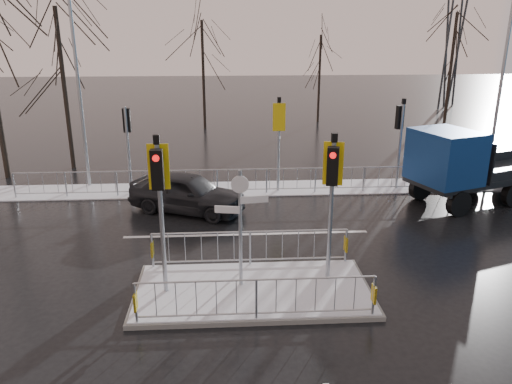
{
  "coord_description": "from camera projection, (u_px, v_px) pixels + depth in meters",
  "views": [
    {
      "loc": [
        -0.62,
        -11.29,
        6.48
      ],
      "look_at": [
        0.25,
        2.79,
        1.8
      ],
      "focal_mm": 35.0,
      "sensor_mm": 36.0,
      "label": 1
    }
  ],
  "objects": [
    {
      "name": "traffic_island",
      "position": [
        252.0,
        279.0,
        12.65
      ],
      "size": [
        6.0,
        3.04,
        4.15
      ],
      "color": "#63635F",
      "rests_on": "ground"
    },
    {
      "name": "flatbed_truck",
      "position": [
        463.0,
        165.0,
        18.73
      ],
      "size": [
        6.7,
        4.28,
        2.92
      ],
      "color": "black",
      "rests_on": "ground"
    },
    {
      "name": "street_lamp_right",
      "position": [
        503.0,
        81.0,
        20.05
      ],
      "size": [
        1.25,
        0.18,
        8.0
      ],
      "color": "#99A0A7",
      "rests_on": "ground"
    },
    {
      "name": "snow_verge",
      "position": [
        242.0,
        189.0,
        20.91
      ],
      "size": [
        30.0,
        2.0,
        0.04
      ],
      "primitive_type": "cube",
      "color": "white",
      "rests_on": "ground"
    },
    {
      "name": "tree_far_a",
      "position": [
        203.0,
        54.0,
        31.97
      ],
      "size": [
        3.75,
        3.75,
        7.08
      ],
      "color": "black",
      "rests_on": "ground"
    },
    {
      "name": "tree_near_b",
      "position": [
        61.0,
        58.0,
        22.52
      ],
      "size": [
        4.0,
        4.0,
        7.55
      ],
      "color": "black",
      "rests_on": "ground"
    },
    {
      "name": "car_far_lane",
      "position": [
        187.0,
        192.0,
        18.2
      ],
      "size": [
        4.63,
        3.34,
        1.47
      ],
      "primitive_type": "imported",
      "rotation": [
        0.0,
        0.0,
        1.15
      ],
      "color": "black",
      "rests_on": "ground"
    },
    {
      "name": "far_kerb_fixtures",
      "position": [
        249.0,
        169.0,
        20.13
      ],
      "size": [
        18.0,
        0.65,
        3.83
      ],
      "color": "#99A0A7",
      "rests_on": "ground"
    },
    {
      "name": "lane_markings",
      "position": [
        254.0,
        300.0,
        12.45
      ],
      "size": [
        8.0,
        11.38,
        0.01
      ],
      "color": "silver",
      "rests_on": "ground"
    },
    {
      "name": "tree_far_c",
      "position": [
        453.0,
        49.0,
        31.86
      ],
      "size": [
        4.0,
        4.0,
        7.55
      ],
      "color": "black",
      "rests_on": "ground"
    },
    {
      "name": "ground",
      "position": [
        253.0,
        293.0,
        12.77
      ],
      "size": [
        120.0,
        120.0,
        0.0
      ],
      "primitive_type": "plane",
      "color": "black",
      "rests_on": "ground"
    },
    {
      "name": "tree_far_b",
      "position": [
        320.0,
        62.0,
        34.54
      ],
      "size": [
        3.25,
        3.25,
        6.14
      ],
      "color": "black",
      "rests_on": "ground"
    },
    {
      "name": "street_lamp_left",
      "position": [
        80.0,
        79.0,
        19.98
      ],
      "size": [
        1.25,
        0.18,
        8.2
      ],
      "color": "#99A0A7",
      "rests_on": "ground"
    }
  ]
}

